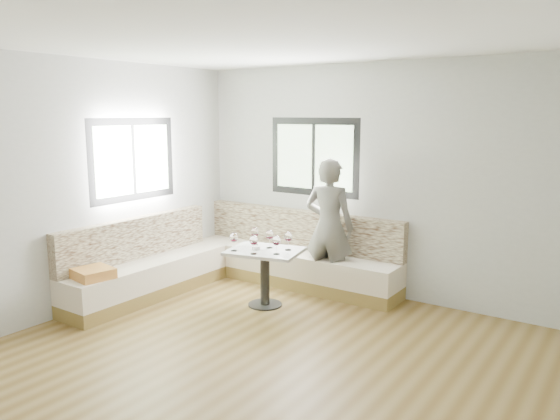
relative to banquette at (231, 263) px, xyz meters
name	(u,v)px	position (x,y,z in m)	size (l,w,h in m)	color
room	(250,208)	(1.51, -1.54, 1.08)	(5.01, 5.01, 2.81)	brown
banquette	(231,263)	(0.00, 0.00, 0.00)	(2.90, 2.80, 0.95)	olive
table	(265,264)	(0.72, -0.25, 0.17)	(0.93, 0.80, 0.67)	black
person	(329,227)	(1.11, 0.53, 0.51)	(0.61, 0.40, 1.68)	#605E56
olive_ramekin	(256,248)	(0.63, -0.30, 0.35)	(0.10, 0.10, 0.04)	white
wine_glass_a	(234,238)	(0.46, -0.50, 0.48)	(0.10, 0.10, 0.21)	white
wine_glass_b	(254,241)	(0.73, -0.48, 0.48)	(0.10, 0.10, 0.21)	white
wine_glass_c	(276,241)	(0.95, -0.35, 0.48)	(0.10, 0.10, 0.21)	white
wine_glass_d	(270,235)	(0.72, -0.16, 0.48)	(0.10, 0.10, 0.21)	white
wine_glass_e	(288,237)	(0.95, -0.12, 0.48)	(0.10, 0.10, 0.21)	white
wine_glass_f	(255,233)	(0.49, -0.14, 0.48)	(0.10, 0.10, 0.21)	white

